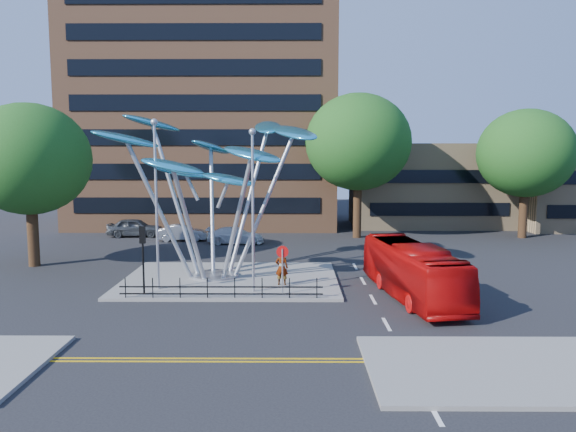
{
  "coord_description": "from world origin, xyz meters",
  "views": [
    {
      "loc": [
        2.47,
        -25.15,
        7.34
      ],
      "look_at": [
        2.27,
        4.0,
        3.93
      ],
      "focal_mm": 35.0,
      "sensor_mm": 36.0,
      "label": 1
    }
  ],
  "objects_px": {
    "no_entry_sign_island": "(282,261)",
    "parked_car_left": "(135,227)",
    "leaf_sculpture": "(212,159)",
    "street_lamp_left": "(156,189)",
    "tree_left": "(29,159)",
    "parked_car_mid": "(182,233)",
    "tree_right": "(358,142)",
    "parked_car_right": "(236,236)",
    "red_bus": "(412,271)",
    "street_lamp_right": "(253,195)",
    "traffic_light_island": "(143,246)",
    "pedestrian": "(282,268)",
    "tree_far": "(526,153)"
  },
  "relations": [
    {
      "from": "red_bus",
      "to": "parked_car_right",
      "type": "relative_size",
      "value": 2.19
    },
    {
      "from": "no_entry_sign_island",
      "to": "parked_car_left",
      "type": "distance_m",
      "value": 23.75
    },
    {
      "from": "tree_far",
      "to": "parked_car_mid",
      "type": "bearing_deg",
      "value": -176.23
    },
    {
      "from": "tree_right",
      "to": "leaf_sculpture",
      "type": "distance_m",
      "value": 18.37
    },
    {
      "from": "pedestrian",
      "to": "parked_car_left",
      "type": "bearing_deg",
      "value": -50.44
    },
    {
      "from": "traffic_light_island",
      "to": "pedestrian",
      "type": "height_order",
      "value": "traffic_light_island"
    },
    {
      "from": "tree_left",
      "to": "street_lamp_left",
      "type": "bearing_deg",
      "value": -34.38
    },
    {
      "from": "tree_right",
      "to": "parked_car_mid",
      "type": "bearing_deg",
      "value": -172.62
    },
    {
      "from": "leaf_sculpture",
      "to": "parked_car_mid",
      "type": "bearing_deg",
      "value": 108.21
    },
    {
      "from": "street_lamp_left",
      "to": "parked_car_right",
      "type": "height_order",
      "value": "street_lamp_left"
    },
    {
      "from": "no_entry_sign_island",
      "to": "traffic_light_island",
      "type": "bearing_deg",
      "value": -179.87
    },
    {
      "from": "tree_right",
      "to": "parked_car_left",
      "type": "height_order",
      "value": "tree_right"
    },
    {
      "from": "red_bus",
      "to": "tree_left",
      "type": "bearing_deg",
      "value": 153.02
    },
    {
      "from": "tree_right",
      "to": "parked_car_right",
      "type": "height_order",
      "value": "tree_right"
    },
    {
      "from": "tree_left",
      "to": "no_entry_sign_island",
      "type": "relative_size",
      "value": 4.21
    },
    {
      "from": "tree_left",
      "to": "tree_right",
      "type": "bearing_deg",
      "value": 28.61
    },
    {
      "from": "street_lamp_right",
      "to": "red_bus",
      "type": "distance_m",
      "value": 8.84
    },
    {
      "from": "no_entry_sign_island",
      "to": "street_lamp_left",
      "type": "bearing_deg",
      "value": 171.39
    },
    {
      "from": "tree_left",
      "to": "parked_car_left",
      "type": "height_order",
      "value": "tree_left"
    },
    {
      "from": "tree_far",
      "to": "parked_car_right",
      "type": "xyz_separation_m",
      "value": [
        -23.99,
        -3.25,
        -6.45
      ]
    },
    {
      "from": "tree_right",
      "to": "no_entry_sign_island",
      "type": "xyz_separation_m",
      "value": [
        -6.0,
        -19.48,
        -6.22
      ]
    },
    {
      "from": "red_bus",
      "to": "street_lamp_left",
      "type": "bearing_deg",
      "value": 166.85
    },
    {
      "from": "pedestrian",
      "to": "parked_car_right",
      "type": "height_order",
      "value": "pedestrian"
    },
    {
      "from": "tree_far",
      "to": "pedestrian",
      "type": "bearing_deg",
      "value": -138.8
    },
    {
      "from": "street_lamp_left",
      "to": "parked_car_right",
      "type": "relative_size",
      "value": 1.96
    },
    {
      "from": "tree_far",
      "to": "street_lamp_right",
      "type": "height_order",
      "value": "tree_far"
    },
    {
      "from": "leaf_sculpture",
      "to": "pedestrian",
      "type": "xyz_separation_m",
      "value": [
        4.0,
        -2.25,
        -5.79
      ]
    },
    {
      "from": "pedestrian",
      "to": "street_lamp_left",
      "type": "bearing_deg",
      "value": 12.03
    },
    {
      "from": "street_lamp_left",
      "to": "pedestrian",
      "type": "xyz_separation_m",
      "value": [
        6.43,
        0.93,
        -4.27
      ]
    },
    {
      "from": "leaf_sculpture",
      "to": "street_lamp_left",
      "type": "bearing_deg",
      "value": -127.4
    },
    {
      "from": "leaf_sculpture",
      "to": "red_bus",
      "type": "height_order",
      "value": "leaf_sculpture"
    },
    {
      "from": "leaf_sculpture",
      "to": "parked_car_mid",
      "type": "relative_size",
      "value": 3.16
    },
    {
      "from": "street_lamp_right",
      "to": "tree_right",
      "type": "bearing_deg",
      "value": 68.46
    },
    {
      "from": "leaf_sculpture",
      "to": "street_lamp_left",
      "type": "xyz_separation_m",
      "value": [
        -2.43,
        -3.18,
        -1.52
      ]
    },
    {
      "from": "tree_left",
      "to": "traffic_light_island",
      "type": "xyz_separation_m",
      "value": [
        9.0,
        -7.5,
        -4.18
      ]
    },
    {
      "from": "parked_car_left",
      "to": "parked_car_mid",
      "type": "relative_size",
      "value": 1.15
    },
    {
      "from": "red_bus",
      "to": "street_lamp_right",
      "type": "bearing_deg",
      "value": 167.39
    },
    {
      "from": "tree_left",
      "to": "no_entry_sign_island",
      "type": "xyz_separation_m",
      "value": [
        16.0,
        -7.48,
        -4.98
      ]
    },
    {
      "from": "no_entry_sign_island",
      "to": "parked_car_left",
      "type": "bearing_deg",
      "value": 123.19
    },
    {
      "from": "tree_right",
      "to": "street_lamp_left",
      "type": "xyz_separation_m",
      "value": [
        -12.5,
        -18.5,
        -2.68
      ]
    },
    {
      "from": "tree_left",
      "to": "street_lamp_right",
      "type": "distance_m",
      "value": 16.19
    },
    {
      "from": "parked_car_mid",
      "to": "parked_car_right",
      "type": "height_order",
      "value": "parked_car_mid"
    },
    {
      "from": "pedestrian",
      "to": "parked_car_left",
      "type": "relative_size",
      "value": 0.4
    },
    {
      "from": "tree_right",
      "to": "red_bus",
      "type": "distance_m",
      "value": 20.71
    },
    {
      "from": "street_lamp_left",
      "to": "leaf_sculpture",
      "type": "bearing_deg",
      "value": 52.6
    },
    {
      "from": "traffic_light_island",
      "to": "parked_car_mid",
      "type": "distance_m",
      "value": 17.79
    },
    {
      "from": "tree_right",
      "to": "parked_car_right",
      "type": "bearing_deg",
      "value": -161.98
    },
    {
      "from": "parked_car_left",
      "to": "parked_car_mid",
      "type": "height_order",
      "value": "parked_car_left"
    },
    {
      "from": "no_entry_sign_island",
      "to": "red_bus",
      "type": "bearing_deg",
      "value": -1.04
    },
    {
      "from": "tree_left",
      "to": "parked_car_mid",
      "type": "xyz_separation_m",
      "value": [
        7.51,
        10.12,
        -6.13
      ]
    }
  ]
}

